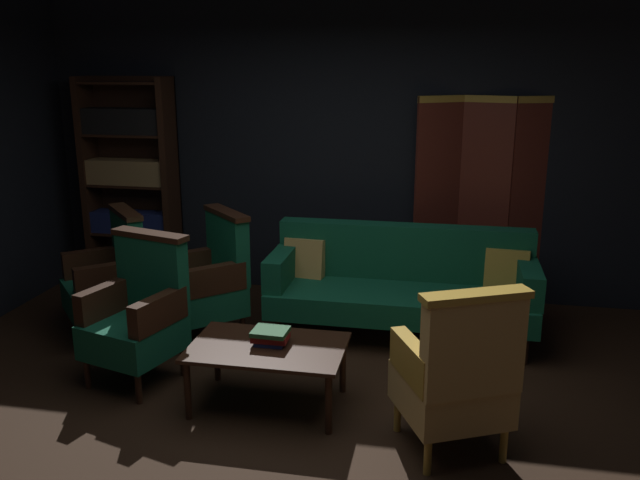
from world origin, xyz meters
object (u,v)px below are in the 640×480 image
(folding_screen, at_px, (485,199))
(velvet_couch, at_px, (401,282))
(book_green_cloth, at_px, (270,332))
(armchair_wing_far, at_px, (139,313))
(armchair_wing_left, at_px, (210,280))
(book_navy_cloth, at_px, (271,342))
(book_red_leather, at_px, (270,337))
(coffee_table, at_px, (268,352))
(armchair_gilt_accent, at_px, (457,375))
(armchair_wing_right, at_px, (110,278))
(bookshelf, at_px, (131,178))

(folding_screen, relative_size, velvet_couch, 0.90)
(folding_screen, height_order, book_green_cloth, folding_screen)
(velvet_couch, height_order, armchair_wing_far, armchair_wing_far)
(folding_screen, relative_size, armchair_wing_left, 1.83)
(book_navy_cloth, bearing_deg, armchair_wing_left, 128.40)
(folding_screen, distance_m, book_navy_cloth, 2.67)
(folding_screen, xyz_separation_m, book_red_leather, (-1.41, -2.20, -0.52))
(coffee_table, relative_size, armchair_wing_far, 0.96)
(armchair_gilt_accent, relative_size, armchair_wing_far, 1.00)
(coffee_table, xyz_separation_m, book_navy_cloth, (0.01, 0.03, 0.06))
(book_green_cloth, bearing_deg, armchair_gilt_accent, -16.78)
(folding_screen, distance_m, coffee_table, 2.71)
(armchair_wing_right, bearing_deg, armchair_wing_far, -49.34)
(bookshelf, bearing_deg, folding_screen, 2.34)
(velvet_couch, bearing_deg, coffee_table, -119.24)
(coffee_table, xyz_separation_m, book_green_cloth, (0.01, 0.03, 0.13))
(armchair_wing_right, distance_m, book_navy_cloth, 1.79)
(folding_screen, height_order, armchair_wing_left, folding_screen)
(armchair_wing_left, height_order, armchair_wing_right, same)
(folding_screen, height_order, armchair_wing_far, folding_screen)
(bookshelf, distance_m, armchair_gilt_accent, 4.01)
(bookshelf, bearing_deg, book_green_cloth, -46.52)
(coffee_table, bearing_deg, bookshelf, 132.87)
(velvet_couch, height_order, armchair_gilt_accent, armchair_gilt_accent)
(armchair_gilt_accent, bearing_deg, armchair_wing_far, 166.49)
(book_red_leather, bearing_deg, book_green_cloth, 0.00)
(bookshelf, xyz_separation_m, armchair_wing_far, (0.96, -1.89, -0.60))
(coffee_table, distance_m, book_red_leather, 0.10)
(folding_screen, bearing_deg, armchair_wing_far, -139.80)
(armchair_wing_left, bearing_deg, armchair_gilt_accent, -34.16)
(bookshelf, xyz_separation_m, armchair_wing_left, (1.19, -1.10, -0.60))
(velvet_couch, bearing_deg, folding_screen, 52.97)
(coffee_table, xyz_separation_m, armchair_gilt_accent, (1.19, -0.32, 0.12))
(bookshelf, relative_size, armchair_wing_far, 1.97)
(folding_screen, bearing_deg, velvet_couch, -127.03)
(armchair_wing_far, xyz_separation_m, book_red_leather, (1.00, -0.17, -0.02))
(coffee_table, xyz_separation_m, armchair_wing_far, (-0.98, 0.20, 0.12))
(armchair_wing_right, bearing_deg, velvet_couch, 11.62)
(coffee_table, bearing_deg, folding_screen, 57.53)
(bookshelf, relative_size, velvet_couch, 0.97)
(velvet_couch, xyz_separation_m, coffee_table, (-0.76, -1.35, -0.08))
(bookshelf, bearing_deg, armchair_wing_right, -72.77)
(bookshelf, bearing_deg, book_navy_cloth, -46.52)
(book_navy_cloth, relative_size, book_green_cloth, 0.82)
(coffee_table, bearing_deg, armchair_wing_right, 150.79)
(book_green_cloth, bearing_deg, velvet_couch, 60.54)
(armchair_gilt_accent, bearing_deg, folding_screen, 84.95)
(bookshelf, height_order, book_red_leather, bookshelf)
(folding_screen, distance_m, book_red_leather, 2.66)
(bookshelf, relative_size, book_green_cloth, 9.06)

